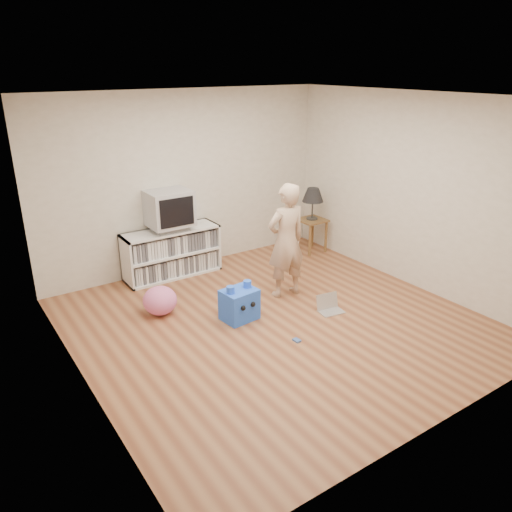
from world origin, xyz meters
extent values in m
plane|color=brown|center=(0.00, 0.00, 0.00)|extent=(4.50, 4.50, 0.00)
cube|color=beige|center=(0.00, 2.25, 1.30)|extent=(4.50, 0.02, 2.60)
cube|color=beige|center=(0.00, -2.25, 1.30)|extent=(4.50, 0.02, 2.60)
cube|color=beige|center=(-2.25, 0.00, 1.30)|extent=(0.02, 4.50, 2.60)
cube|color=beige|center=(2.25, 0.00, 1.30)|extent=(0.02, 4.50, 2.60)
cube|color=white|center=(0.00, 0.00, 2.60)|extent=(4.50, 4.50, 0.01)
cube|color=white|center=(-0.40, 2.23, 0.35)|extent=(1.40, 0.03, 0.70)
cube|color=white|center=(-1.09, 2.02, 0.35)|extent=(0.03, 0.45, 0.70)
cube|color=white|center=(0.28, 2.02, 0.35)|extent=(0.03, 0.45, 0.70)
cube|color=white|center=(-0.40, 2.02, 0.01)|extent=(1.40, 0.45, 0.03)
cube|color=white|center=(-0.40, 2.02, 0.35)|extent=(1.34, 0.45, 0.03)
cube|color=white|center=(-0.40, 2.02, 0.68)|extent=(1.40, 0.45, 0.03)
cube|color=silver|center=(-0.40, 2.02, 0.35)|extent=(1.26, 0.36, 0.64)
cube|color=gray|center=(-0.40, 2.02, 0.73)|extent=(0.45, 0.35, 0.07)
cube|color=#A7A7AC|center=(-0.40, 2.02, 1.02)|extent=(0.60, 0.52, 0.50)
cube|color=black|center=(-0.40, 1.75, 1.02)|extent=(0.50, 0.01, 0.40)
cylinder|color=brown|center=(1.76, 1.48, 0.26)|extent=(0.04, 0.04, 0.52)
cylinder|color=brown|center=(2.10, 1.48, 0.26)|extent=(0.04, 0.04, 0.52)
cylinder|color=brown|center=(1.76, 1.82, 0.26)|extent=(0.04, 0.04, 0.52)
cylinder|color=brown|center=(2.10, 1.82, 0.26)|extent=(0.04, 0.04, 0.52)
cube|color=brown|center=(1.93, 1.65, 0.54)|extent=(0.42, 0.42, 0.03)
cylinder|color=#333333|center=(1.93, 1.65, 0.56)|extent=(0.18, 0.18, 0.02)
cylinder|color=#333333|center=(1.93, 1.65, 0.74)|extent=(0.02, 0.02, 0.32)
imported|color=tan|center=(0.56, 0.56, 0.77)|extent=(0.58, 0.40, 1.53)
cube|color=silver|center=(0.73, -0.18, 0.01)|extent=(0.33, 0.25, 0.01)
cube|color=silver|center=(0.75, -0.07, 0.11)|extent=(0.31, 0.11, 0.20)
cube|color=black|center=(0.75, -0.07, 0.11)|extent=(0.27, 0.09, 0.16)
cube|color=#4061AD|center=(-0.06, -0.48, 0.01)|extent=(0.07, 0.09, 0.02)
cube|color=blue|center=(-0.31, 0.32, 0.19)|extent=(0.44, 0.36, 0.39)
cylinder|color=blue|center=(-0.44, 0.31, 0.43)|extent=(0.10, 0.10, 0.09)
cylinder|color=blue|center=(-0.18, 0.34, 0.43)|extent=(0.10, 0.10, 0.09)
sphere|color=black|center=(-0.37, 0.15, 0.24)|extent=(0.06, 0.06, 0.06)
sphere|color=black|center=(-0.22, 0.17, 0.24)|extent=(0.06, 0.06, 0.06)
ellipsoid|color=pink|center=(-1.05, 0.99, 0.18)|extent=(0.44, 0.44, 0.36)
camera|label=1|loc=(-3.18, -4.27, 2.93)|focal=35.00mm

